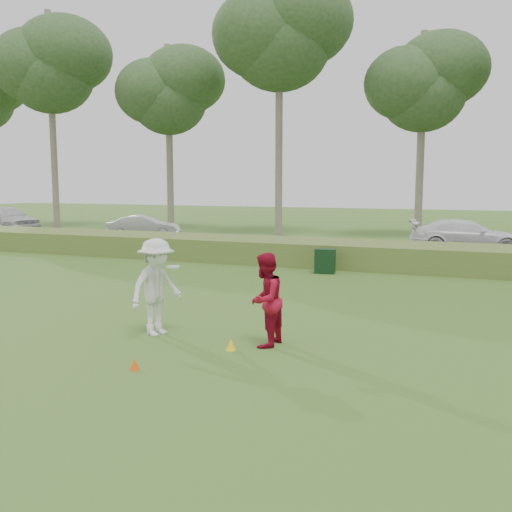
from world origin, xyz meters
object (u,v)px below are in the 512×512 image
at_px(cone_yellow, 231,344).
at_px(utility_cabinet, 325,261).
at_px(car_left, 6,219).
at_px(car_mid, 144,227).
at_px(cone_orange, 134,364).
at_px(player_white, 157,287).
at_px(car_right, 466,235).
at_px(player_red, 265,300).

height_order(cone_yellow, utility_cabinet, utility_cabinet).
height_order(car_left, car_mid, car_left).
bearing_deg(car_left, cone_orange, -118.55).
bearing_deg(cone_yellow, utility_cabinet, 93.98).
height_order(player_white, car_right, player_white).
bearing_deg(car_mid, player_white, -169.31).
relative_size(cone_orange, car_mid, 0.05).
bearing_deg(player_white, car_right, -0.55).
distance_m(cone_yellow, car_right, 18.21).
relative_size(utility_cabinet, car_right, 0.17).
bearing_deg(player_white, cone_orange, -141.18).
bearing_deg(car_mid, car_left, 64.96).
bearing_deg(car_left, car_mid, -79.86).
bearing_deg(player_white, car_mid, 50.77).
bearing_deg(utility_cabinet, player_red, -88.41).
height_order(cone_orange, utility_cabinet, utility_cabinet).
height_order(cone_yellow, car_mid, car_mid).
height_order(utility_cabinet, car_mid, car_mid).
bearing_deg(player_white, car_left, 68.54).
bearing_deg(cone_orange, car_right, 76.06).
distance_m(player_red, car_right, 17.59).
bearing_deg(car_right, player_red, 158.44).
relative_size(cone_orange, car_right, 0.04).
height_order(player_red, car_mid, player_red).
bearing_deg(utility_cabinet, cone_orange, -97.76).
bearing_deg(player_red, player_white, -85.26).
relative_size(utility_cabinet, car_mid, 0.22).
xyz_separation_m(cone_orange, cone_yellow, (1.07, 1.65, 0.02)).
bearing_deg(player_red, car_left, -122.37).
xyz_separation_m(player_red, utility_cabinet, (-1.17, 9.13, -0.49)).
bearing_deg(cone_orange, car_mid, 122.05).
relative_size(cone_yellow, car_right, 0.04).
xyz_separation_m(car_left, car_right, (27.08, -0.01, -0.14)).
height_order(player_white, utility_cabinet, player_white).
bearing_deg(player_red, utility_cabinet, -169.09).
xyz_separation_m(player_white, car_left, (-21.43, 17.34, -0.10)).
distance_m(player_white, cone_yellow, 2.16).
distance_m(player_white, cone_orange, 2.45).
bearing_deg(car_mid, cone_orange, -170.51).
bearing_deg(car_mid, car_right, -111.05).
distance_m(cone_orange, car_left, 29.57).
bearing_deg(cone_orange, player_red, 54.00).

